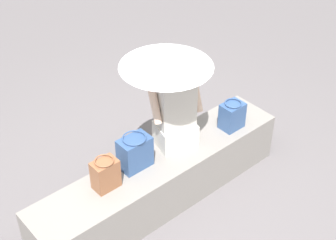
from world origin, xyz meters
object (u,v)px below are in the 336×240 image
tote_bag_canvas (105,174)px  person_seated (176,109)px  shoulder_bag_spare (135,152)px  handbag_black (232,115)px  parasol (166,57)px

tote_bag_canvas → person_seated: bearing=3.8°
tote_bag_canvas → shoulder_bag_spare: shoulder_bag_spare is taller
person_seated → handbag_black: person_seated is taller
handbag_black → shoulder_bag_spare: size_ratio=0.90×
parasol → shoulder_bag_spare: size_ratio=3.34×
person_seated → tote_bag_canvas: size_ratio=3.13×
person_seated → parasol: (-0.10, 0.02, 0.54)m
person_seated → shoulder_bag_spare: (-0.47, -0.01, -0.24)m
person_seated → parasol: bearing=170.4°
tote_bag_canvas → parasol: bearing=5.5°
parasol → shoulder_bag_spare: 0.86m
handbag_black → parasol: bearing=164.7°
shoulder_bag_spare → handbag_black: bearing=-8.6°
person_seated → tote_bag_canvas: 0.85m
tote_bag_canvas → shoulder_bag_spare: bearing=7.7°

